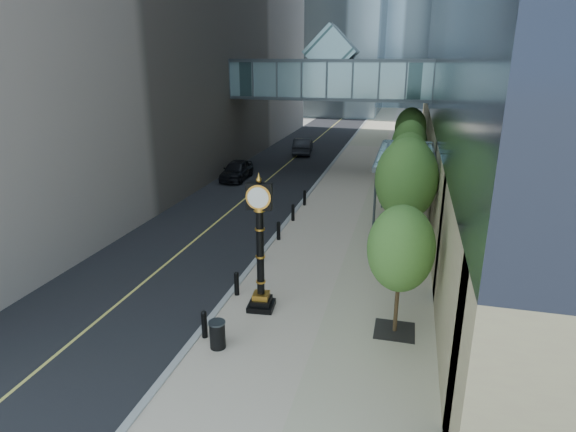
% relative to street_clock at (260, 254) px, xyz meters
% --- Properties ---
extents(ground, '(320.00, 320.00, 0.00)m').
position_rel_street_clock_xyz_m(ground, '(1.42, -3.39, -2.30)').
color(ground, gray).
rests_on(ground, ground).
extents(road, '(8.00, 180.00, 0.02)m').
position_rel_street_clock_xyz_m(road, '(-5.58, 36.61, -2.29)').
color(road, black).
rests_on(road, ground).
extents(sidewalk, '(8.00, 180.00, 0.06)m').
position_rel_street_clock_xyz_m(sidewalk, '(2.42, 36.61, -2.27)').
color(sidewalk, tan).
rests_on(sidewalk, ground).
extents(curb, '(0.25, 180.00, 0.07)m').
position_rel_street_clock_xyz_m(curb, '(-1.58, 36.61, -2.26)').
color(curb, gray).
rests_on(curb, ground).
extents(skywalk, '(17.00, 4.20, 5.80)m').
position_rel_street_clock_xyz_m(skywalk, '(-1.58, 24.61, 5.41)').
color(skywalk, slate).
rests_on(skywalk, ground).
extents(entrance_canopy, '(3.00, 8.00, 4.38)m').
position_rel_street_clock_xyz_m(entrance_canopy, '(4.89, 10.61, 1.89)').
color(entrance_canopy, '#383F44').
rests_on(entrance_canopy, ground).
extents(bollard_row, '(0.20, 16.20, 0.90)m').
position_rel_street_clock_xyz_m(bollard_row, '(-1.28, 5.61, -1.79)').
color(bollard_row, black).
rests_on(bollard_row, sidewalk).
extents(street_trees, '(2.82, 28.40, 5.79)m').
position_rel_street_clock_xyz_m(street_trees, '(5.02, 12.87, 1.29)').
color(street_trees, black).
rests_on(street_trees, sidewalk).
extents(street_clock, '(1.05, 1.05, 5.16)m').
position_rel_street_clock_xyz_m(street_clock, '(0.00, 0.00, 0.00)').
color(street_clock, black).
rests_on(street_clock, sidewalk).
extents(trash_bin, '(0.65, 0.65, 0.90)m').
position_rel_street_clock_xyz_m(trash_bin, '(-0.62, -2.85, -1.79)').
color(trash_bin, black).
rests_on(trash_bin, sidewalk).
extents(pedestrian, '(0.70, 0.51, 1.77)m').
position_rel_street_clock_xyz_m(pedestrian, '(5.07, 5.84, -1.35)').
color(pedestrian, beige).
rests_on(pedestrian, sidewalk).
extents(car_near, '(1.92, 4.47, 1.50)m').
position_rel_street_clock_xyz_m(car_near, '(-7.99, 19.25, -1.53)').
color(car_near, black).
rests_on(car_near, road).
extents(car_far, '(2.31, 5.01, 1.59)m').
position_rel_street_clock_xyz_m(car_far, '(-5.24, 30.88, -1.48)').
color(car_far, black).
rests_on(car_far, road).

